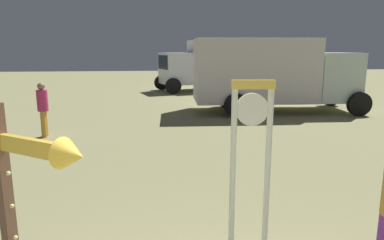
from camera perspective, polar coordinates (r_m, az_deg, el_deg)
The scene contains 5 objects.
standing_clock at distance 4.07m, azimuth 9.66°, elevation -5.23°, with size 0.49×0.13×2.15m.
arrow_sign at distance 3.23m, azimuth -25.00°, elevation -9.91°, with size 0.96×0.73×2.04m.
person_distant at distance 10.74m, azimuth -23.34°, elevation 1.99°, with size 0.30×0.30×1.57m.
box_truck_near at distance 14.36m, azimuth 12.77°, elevation 7.71°, with size 6.71×2.92×2.90m.
box_truck_far at distance 21.78m, azimuth 3.33°, elevation 9.25°, with size 6.55×3.91×3.03m.
Camera 1 is at (-0.42, -1.51, 2.48)m, focal length 32.41 mm.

